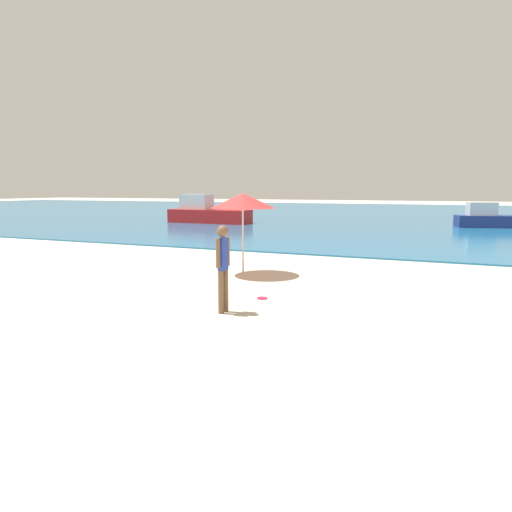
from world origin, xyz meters
The scene contains 6 objects.
water centered at (0.00, 44.98, 0.03)m, with size 160.00×60.00×0.06m, color #1E6B9E.
person_standing centered at (-0.30, 6.68, 0.97)m, with size 0.23×0.39×1.70m.
frisbee centered at (-0.06, 8.05, 0.01)m, with size 0.23×0.23×0.03m, color #E51E4C.
boat_near centered at (-12.38, 27.45, 0.74)m, with size 5.80×1.98×1.96m.
boat_far centered at (5.57, 30.96, 0.59)m, with size 4.71×2.57×1.53m.
beach_umbrella centered at (-1.71, 10.59, 2.06)m, with size 1.81×1.81×2.27m.
Camera 1 is at (3.84, -1.25, 2.38)m, focal length 33.10 mm.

